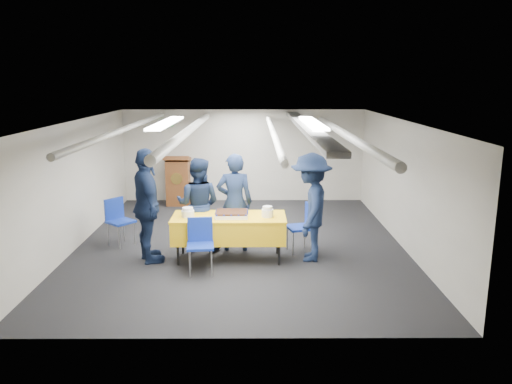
# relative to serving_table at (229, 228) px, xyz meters

# --- Properties ---
(ground) EXTENTS (7.00, 7.00, 0.00)m
(ground) POSITION_rel_serving_table_xyz_m (0.17, 0.80, -0.56)
(ground) COLOR black
(ground) RESTS_ON ground
(room_shell) EXTENTS (6.00, 7.00, 2.30)m
(room_shell) POSITION_rel_serving_table_xyz_m (0.26, 1.21, 1.25)
(room_shell) COLOR beige
(room_shell) RESTS_ON ground
(serving_table) EXTENTS (1.92, 0.81, 0.77)m
(serving_table) POSITION_rel_serving_table_xyz_m (0.00, 0.00, 0.00)
(serving_table) COLOR black
(serving_table) RESTS_ON ground
(sheet_cake) EXTENTS (0.56, 0.44, 0.10)m
(sheet_cake) POSITION_rel_serving_table_xyz_m (0.05, -0.04, 0.26)
(sheet_cake) COLOR white
(sheet_cake) RESTS_ON serving_table
(plate_stack_left) EXTENTS (0.22, 0.22, 0.16)m
(plate_stack_left) POSITION_rel_serving_table_xyz_m (-0.69, -0.05, 0.29)
(plate_stack_left) COLOR white
(plate_stack_left) RESTS_ON serving_table
(plate_stack_right) EXTENTS (0.20, 0.20, 0.18)m
(plate_stack_right) POSITION_rel_serving_table_xyz_m (0.65, -0.05, 0.29)
(plate_stack_right) COLOR white
(plate_stack_right) RESTS_ON serving_table
(podium) EXTENTS (0.62, 0.53, 1.25)m
(podium) POSITION_rel_serving_table_xyz_m (-1.43, 3.84, 0.05)
(podium) COLOR brown
(podium) RESTS_ON ground
(chair_near) EXTENTS (0.46, 0.46, 0.87)m
(chair_near) POSITION_rel_serving_table_xyz_m (-0.43, -0.54, -0.03)
(chair_near) COLOR gray
(chair_near) RESTS_ON ground
(chair_right) EXTENTS (0.51, 0.51, 0.87)m
(chair_right) POSITION_rel_serving_table_xyz_m (1.32, 0.40, -0.03)
(chair_right) COLOR gray
(chair_right) RESTS_ON ground
(chair_left) EXTENTS (0.59, 0.59, 0.87)m
(chair_left) POSITION_rel_serving_table_xyz_m (-2.11, 0.82, -0.03)
(chair_left) COLOR gray
(chair_left) RESTS_ON ground
(sailor_a) EXTENTS (0.66, 0.45, 1.77)m
(sailor_a) POSITION_rel_serving_table_xyz_m (0.08, 0.50, 0.32)
(sailor_a) COLOR #0E1932
(sailor_a) RESTS_ON ground
(sailor_b) EXTENTS (0.93, 0.79, 1.68)m
(sailor_b) POSITION_rel_serving_table_xyz_m (-0.58, 0.53, 0.28)
(sailor_b) COLOR #0E1932
(sailor_b) RESTS_ON ground
(sailor_c) EXTENTS (0.88, 1.23, 1.94)m
(sailor_c) POSITION_rel_serving_table_xyz_m (-1.35, -0.09, 0.41)
(sailor_c) COLOR #0E1932
(sailor_c) RESTS_ON ground
(sailor_d) EXTENTS (0.89, 1.29, 1.84)m
(sailor_d) POSITION_rel_serving_table_xyz_m (1.38, 0.00, 0.36)
(sailor_d) COLOR #0E1932
(sailor_d) RESTS_ON ground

